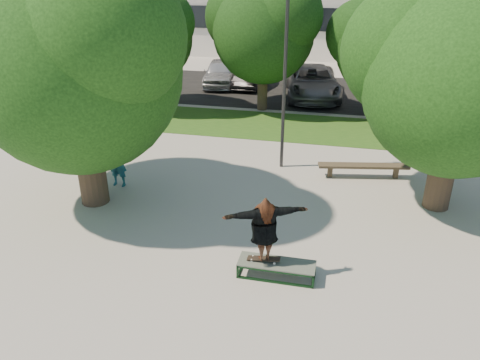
% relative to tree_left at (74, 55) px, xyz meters
% --- Properties ---
extents(ground, '(120.00, 120.00, 0.00)m').
position_rel_tree_left_xyz_m(ground, '(4.29, -1.09, -4.42)').
color(ground, '#A6A099').
rests_on(ground, ground).
extents(grass_strip, '(30.00, 4.00, 0.02)m').
position_rel_tree_left_xyz_m(grass_strip, '(5.29, 8.41, -4.41)').
color(grass_strip, '#214F16').
rests_on(grass_strip, ground).
extents(asphalt_strip, '(40.00, 8.00, 0.01)m').
position_rel_tree_left_xyz_m(asphalt_strip, '(4.29, 14.91, -4.42)').
color(asphalt_strip, black).
rests_on(asphalt_strip, ground).
extents(tree_left, '(6.96, 5.95, 7.12)m').
position_rel_tree_left_xyz_m(tree_left, '(0.00, 0.00, 0.00)').
color(tree_left, '#38281E').
rests_on(tree_left, ground).
extents(tree_right, '(6.24, 5.33, 6.51)m').
position_rel_tree_left_xyz_m(tree_right, '(10.21, 1.99, -0.33)').
color(tree_right, '#38281E').
rests_on(tree_right, ground).
extents(bg_tree_left, '(5.28, 4.51, 5.77)m').
position_rel_tree_left_xyz_m(bg_tree_left, '(-2.28, 9.98, -0.69)').
color(bg_tree_left, '#38281E').
rests_on(bg_tree_left, ground).
extents(bg_tree_mid, '(5.76, 4.92, 6.24)m').
position_rel_tree_left_xyz_m(bg_tree_mid, '(3.22, 10.98, -0.41)').
color(bg_tree_mid, '#38281E').
rests_on(bg_tree_mid, ground).
extents(bg_tree_right, '(5.04, 4.31, 5.43)m').
position_rel_tree_left_xyz_m(bg_tree_right, '(8.73, 10.47, -0.93)').
color(bg_tree_right, '#38281E').
rests_on(bg_tree_right, ground).
extents(lamppost, '(0.25, 0.15, 6.11)m').
position_rel_tree_left_xyz_m(lamppost, '(5.29, 3.91, -1.27)').
color(lamppost, '#2D2D30').
rests_on(lamppost, ground).
extents(grind_box, '(1.80, 0.60, 0.38)m').
position_rel_tree_left_xyz_m(grind_box, '(6.13, -2.61, -4.23)').
color(grind_box, black).
rests_on(grind_box, ground).
extents(skater_rig, '(2.00, 1.31, 1.67)m').
position_rel_tree_left_xyz_m(skater_rig, '(5.82, -2.61, -3.17)').
color(skater_rig, white).
rests_on(skater_rig, grind_box).
extents(bystander, '(0.63, 0.42, 1.74)m').
position_rel_tree_left_xyz_m(bystander, '(0.30, 1.14, -3.55)').
color(bystander, '#19515F').
rests_on(bystander, ground).
extents(bench, '(3.08, 0.96, 0.47)m').
position_rel_tree_left_xyz_m(bench, '(8.16, 3.59, -4.03)').
color(bench, '#473B2B').
rests_on(bench, ground).
extents(car_silver_a, '(2.41, 4.63, 1.51)m').
position_rel_tree_left_xyz_m(car_silver_a, '(-0.09, 15.41, -3.67)').
color(car_silver_a, silver).
rests_on(car_silver_a, asphalt_strip).
extents(car_dark, '(1.41, 3.93, 1.29)m').
position_rel_tree_left_xyz_m(car_dark, '(1.79, 15.41, -3.78)').
color(car_dark, black).
rests_on(car_dark, asphalt_strip).
extents(car_grey, '(3.69, 6.32, 1.65)m').
position_rel_tree_left_xyz_m(car_grey, '(5.52, 13.83, -3.60)').
color(car_grey, slate).
rests_on(car_grey, asphalt_strip).
extents(car_silver_b, '(3.10, 5.71, 1.57)m').
position_rel_tree_left_xyz_m(car_silver_b, '(10.00, 14.36, -3.64)').
color(car_silver_b, '#B1B1B6').
rests_on(car_silver_b, asphalt_strip).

